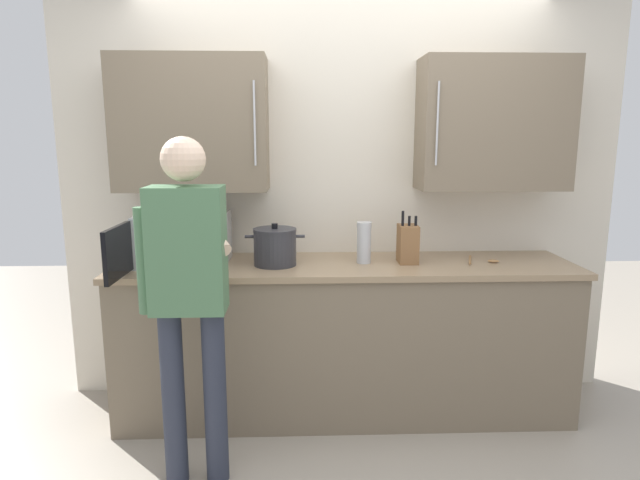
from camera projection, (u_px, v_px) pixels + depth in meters
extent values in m
plane|color=#9E9384|center=(355.00, 478.00, 2.69)|extent=(9.25, 9.25, 0.00)
cube|color=beige|center=(341.00, 174.00, 3.46)|extent=(3.52, 0.10, 2.87)
cube|color=#756651|center=(192.00, 124.00, 3.16)|extent=(0.88, 0.32, 0.78)
cylinder|color=#B7BABF|center=(255.00, 123.00, 3.00)|extent=(0.01, 0.01, 0.47)
cube|color=#756651|center=(494.00, 124.00, 3.23)|extent=(0.88, 0.32, 0.78)
cylinder|color=#B7BABF|center=(437.00, 124.00, 3.04)|extent=(0.01, 0.01, 0.47)
cube|color=#756651|center=(344.00, 341.00, 3.29)|extent=(2.67, 0.60, 0.90)
cube|color=#937A5B|center=(345.00, 266.00, 3.20)|extent=(2.71, 0.64, 0.03)
cube|color=black|center=(348.00, 426.00, 3.09)|extent=(2.67, 0.04, 0.09)
cube|color=#B7BABF|center=(184.00, 238.00, 3.18)|extent=(0.51, 0.39, 0.30)
cube|color=beige|center=(171.00, 239.00, 3.17)|extent=(0.33, 0.33, 0.24)
cube|color=black|center=(210.00, 245.00, 2.99)|extent=(0.14, 0.01, 0.27)
cube|color=black|center=(118.00, 252.00, 2.80)|extent=(0.03, 0.37, 0.27)
cylinder|color=#A37547|center=(470.00, 260.00, 3.24)|extent=(0.08, 0.20, 0.01)
ellipsoid|color=#A37547|center=(493.00, 261.00, 3.21)|extent=(0.07, 0.06, 0.02)
cylinder|color=#2D2D33|center=(275.00, 248.00, 3.13)|extent=(0.25, 0.25, 0.20)
cylinder|color=#2D2D33|center=(275.00, 230.00, 3.11)|extent=(0.25, 0.25, 0.02)
cylinder|color=black|center=(275.00, 226.00, 3.11)|extent=(0.04, 0.04, 0.03)
cylinder|color=#2D2D33|center=(249.00, 237.00, 3.11)|extent=(0.05, 0.02, 0.02)
cylinder|color=#2D2D33|center=(300.00, 236.00, 3.13)|extent=(0.05, 0.02, 0.02)
cube|color=brown|center=(408.00, 244.00, 3.19)|extent=(0.11, 0.15, 0.23)
cylinder|color=black|center=(403.00, 218.00, 3.14)|extent=(0.02, 0.02, 0.09)
cylinder|color=black|center=(409.00, 221.00, 3.14)|extent=(0.02, 0.02, 0.06)
cylinder|color=black|center=(416.00, 221.00, 3.14)|extent=(0.02, 0.02, 0.06)
cylinder|color=#B7BABF|center=(364.00, 245.00, 3.19)|extent=(0.08, 0.08, 0.21)
cylinder|color=#B7BABF|center=(364.00, 225.00, 3.16)|extent=(0.09, 0.09, 0.03)
cylinder|color=#282D3D|center=(173.00, 398.00, 2.60)|extent=(0.11, 0.11, 0.87)
cylinder|color=#282D3D|center=(215.00, 397.00, 2.61)|extent=(0.11, 0.11, 0.87)
cube|color=#47704C|center=(187.00, 250.00, 2.47)|extent=(0.34, 0.20, 0.58)
sphere|color=beige|center=(183.00, 159.00, 2.39)|extent=(0.20, 0.20, 0.20)
cylinder|color=beige|center=(200.00, 219.00, 2.64)|extent=(0.36, 0.46, 0.30)
cylinder|color=#47704C|center=(144.00, 261.00, 2.47)|extent=(0.07, 0.07, 0.49)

